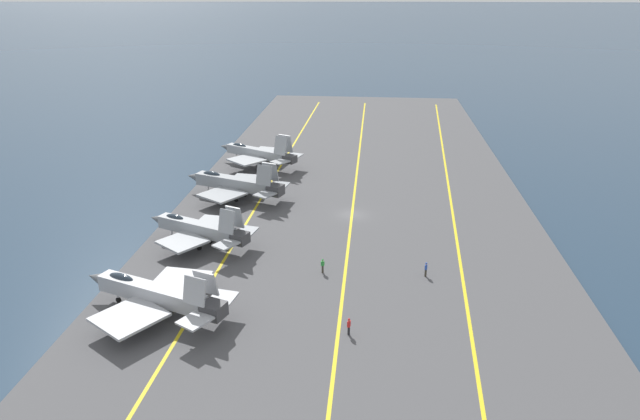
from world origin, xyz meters
TOP-DOWN VIEW (x-y plane):
  - ground_plane at (0.00, 0.00)m, footprint 2000.00×2000.00m
  - carrier_deck at (0.00, 0.00)m, footprint 184.00×53.03m
  - deck_stripe_foul_line at (0.00, -14.58)m, footprint 165.31×10.49m
  - deck_stripe_centerline at (0.00, 0.00)m, footprint 165.60×0.36m
  - deck_stripe_edge_line at (0.00, 14.58)m, footprint 165.57×3.64m
  - parked_jet_nearest at (-28.74, 18.68)m, footprint 14.12×17.23m
  - parked_jet_second at (-12.45, 18.99)m, footprint 12.01×15.38m
  - parked_jet_third at (4.99, 18.49)m, footprint 13.70×17.33m
  - parked_jet_fourth at (21.51, 18.05)m, footprint 12.71×16.78m
  - crew_green_vest at (-18.32, 2.62)m, footprint 0.33×0.42m
  - crew_red_vest at (-30.59, -1.03)m, footprint 0.43×0.34m
  - crew_blue_vest at (-18.03, -9.26)m, footprint 0.43×0.34m

SIDE VIEW (x-z plane):
  - ground_plane at x=0.00m, z-range 0.00..0.00m
  - carrier_deck at x=0.00m, z-range 0.00..0.40m
  - deck_stripe_foul_line at x=0.00m, z-range 0.40..0.41m
  - deck_stripe_centerline at x=0.00m, z-range 0.40..0.41m
  - deck_stripe_edge_line at x=0.00m, z-range 0.40..0.41m
  - crew_blue_vest at x=-18.03m, z-range 0.49..2.26m
  - crew_green_vest at x=-18.32m, z-range 0.49..2.29m
  - crew_red_vest at x=-30.59m, z-range 0.49..2.31m
  - parked_jet_nearest at x=-28.74m, z-range -0.23..5.64m
  - parked_jet_second at x=-12.45m, z-range -0.27..5.83m
  - parked_jet_third at x=4.99m, z-range -0.33..6.02m
  - parked_jet_fourth at x=21.51m, z-range -0.30..6.34m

